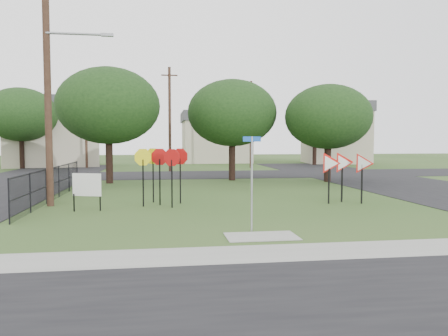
{
  "coord_description": "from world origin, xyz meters",
  "views": [
    {
      "loc": [
        -2.76,
        -14.19,
        2.7
      ],
      "look_at": [
        -0.28,
        3.0,
        1.6
      ],
      "focal_mm": 35.0,
      "sensor_mm": 36.0,
      "label": 1
    }
  ],
  "objects_px": {
    "street_name_sign": "(252,177)",
    "stop_sign_cluster": "(162,163)",
    "yield_sign_cluster": "(341,165)",
    "info_board": "(87,186)"
  },
  "relations": [
    {
      "from": "stop_sign_cluster",
      "to": "yield_sign_cluster",
      "type": "distance_m",
      "value": 7.79
    },
    {
      "from": "street_name_sign",
      "to": "stop_sign_cluster",
      "type": "distance_m",
      "value": 6.32
    },
    {
      "from": "street_name_sign",
      "to": "info_board",
      "type": "distance_m",
      "value": 7.13
    },
    {
      "from": "street_name_sign",
      "to": "yield_sign_cluster",
      "type": "xyz_separation_m",
      "value": [
        5.16,
        5.57,
        0.01
      ]
    },
    {
      "from": "street_name_sign",
      "to": "yield_sign_cluster",
      "type": "relative_size",
      "value": 1.25
    },
    {
      "from": "yield_sign_cluster",
      "to": "info_board",
      "type": "distance_m",
      "value": 10.68
    },
    {
      "from": "street_name_sign",
      "to": "info_board",
      "type": "relative_size",
      "value": 1.94
    },
    {
      "from": "stop_sign_cluster",
      "to": "info_board",
      "type": "distance_m",
      "value": 3.18
    },
    {
      "from": "street_name_sign",
      "to": "yield_sign_cluster",
      "type": "height_order",
      "value": "street_name_sign"
    },
    {
      "from": "street_name_sign",
      "to": "stop_sign_cluster",
      "type": "relative_size",
      "value": 1.18
    }
  ]
}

